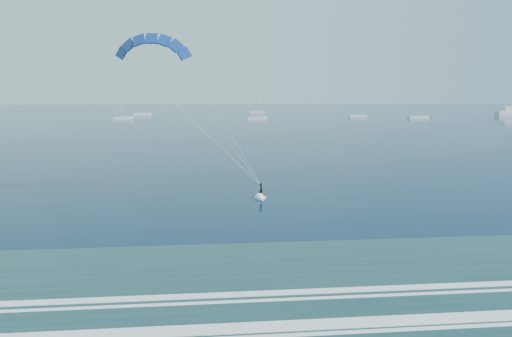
{
  "coord_description": "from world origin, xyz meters",
  "views": [
    {
      "loc": [
        -3.86,
        -16.46,
        12.17
      ],
      "look_at": [
        0.26,
        27.62,
        4.72
      ],
      "focal_mm": 32.0,
      "sensor_mm": 36.0,
      "label": 1
    }
  ],
  "objects_px": {
    "kitesurfer_rig": "(207,114)",
    "sailboat_2": "(142,114)",
    "sailboat_1": "(122,118)",
    "sailboat_5": "(358,116)",
    "motor_yacht": "(512,112)",
    "sailboat_3": "(257,118)",
    "sailboat_6": "(418,117)",
    "sailboat_4": "(257,112)"
  },
  "relations": [
    {
      "from": "sailboat_5",
      "to": "sailboat_6",
      "type": "relative_size",
      "value": 0.9
    },
    {
      "from": "kitesurfer_rig",
      "to": "sailboat_3",
      "type": "distance_m",
      "value": 154.0
    },
    {
      "from": "motor_yacht",
      "to": "sailboat_1",
      "type": "bearing_deg",
      "value": -174.87
    },
    {
      "from": "sailboat_4",
      "to": "kitesurfer_rig",
      "type": "bearing_deg",
      "value": -96.83
    },
    {
      "from": "sailboat_4",
      "to": "sailboat_6",
      "type": "height_order",
      "value": "sailboat_6"
    },
    {
      "from": "motor_yacht",
      "to": "sailboat_5",
      "type": "xyz_separation_m",
      "value": [
        -84.76,
        -7.71,
        -1.16
      ]
    },
    {
      "from": "sailboat_1",
      "to": "sailboat_3",
      "type": "height_order",
      "value": "sailboat_3"
    },
    {
      "from": "sailboat_3",
      "to": "sailboat_5",
      "type": "xyz_separation_m",
      "value": [
        50.87,
        15.2,
        -0.0
      ]
    },
    {
      "from": "sailboat_3",
      "to": "motor_yacht",
      "type": "bearing_deg",
      "value": 9.59
    },
    {
      "from": "kitesurfer_rig",
      "to": "sailboat_6",
      "type": "distance_m",
      "value": 180.18
    },
    {
      "from": "sailboat_2",
      "to": "sailboat_5",
      "type": "xyz_separation_m",
      "value": [
        107.22,
        -25.47,
        -0.0
      ]
    },
    {
      "from": "motor_yacht",
      "to": "sailboat_3",
      "type": "height_order",
      "value": "sailboat_3"
    },
    {
      "from": "kitesurfer_rig",
      "to": "sailboat_5",
      "type": "distance_m",
      "value": 182.21
    },
    {
      "from": "motor_yacht",
      "to": "sailboat_2",
      "type": "distance_m",
      "value": 192.79
    },
    {
      "from": "sailboat_2",
      "to": "sailboat_6",
      "type": "relative_size",
      "value": 0.94
    },
    {
      "from": "sailboat_1",
      "to": "sailboat_6",
      "type": "bearing_deg",
      "value": -2.06
    },
    {
      "from": "sailboat_3",
      "to": "sailboat_4",
      "type": "height_order",
      "value": "sailboat_3"
    },
    {
      "from": "sailboat_3",
      "to": "sailboat_6",
      "type": "relative_size",
      "value": 0.93
    },
    {
      "from": "sailboat_4",
      "to": "sailboat_6",
      "type": "bearing_deg",
      "value": -42.44
    },
    {
      "from": "kitesurfer_rig",
      "to": "sailboat_2",
      "type": "height_order",
      "value": "kitesurfer_rig"
    },
    {
      "from": "sailboat_3",
      "to": "sailboat_6",
      "type": "height_order",
      "value": "sailboat_6"
    },
    {
      "from": "motor_yacht",
      "to": "sailboat_3",
      "type": "distance_m",
      "value": 137.55
    },
    {
      "from": "kitesurfer_rig",
      "to": "motor_yacht",
      "type": "distance_m",
      "value": 234.55
    },
    {
      "from": "motor_yacht",
      "to": "sailboat_4",
      "type": "bearing_deg",
      "value": 162.61
    },
    {
      "from": "motor_yacht",
      "to": "sailboat_4",
      "type": "distance_m",
      "value": 135.93
    },
    {
      "from": "sailboat_2",
      "to": "sailboat_1",
      "type": "bearing_deg",
      "value": -95.12
    },
    {
      "from": "kitesurfer_rig",
      "to": "sailboat_1",
      "type": "bearing_deg",
      "value": 104.07
    },
    {
      "from": "sailboat_1",
      "to": "sailboat_5",
      "type": "xyz_separation_m",
      "value": [
        110.38,
        9.79,
        0.0
      ]
    },
    {
      "from": "kitesurfer_rig",
      "to": "motor_yacht",
      "type": "relative_size",
      "value": 1.13
    },
    {
      "from": "sailboat_6",
      "to": "sailboat_4",
      "type": "bearing_deg",
      "value": 137.56
    },
    {
      "from": "motor_yacht",
      "to": "sailboat_3",
      "type": "bearing_deg",
      "value": -170.41
    },
    {
      "from": "sailboat_1",
      "to": "sailboat_4",
      "type": "xyz_separation_m",
      "value": [
        65.42,
        58.13,
        0.0
      ]
    },
    {
      "from": "motor_yacht",
      "to": "sailboat_2",
      "type": "xyz_separation_m",
      "value": [
        -191.97,
        17.75,
        -1.15
      ]
    },
    {
      "from": "sailboat_5",
      "to": "motor_yacht",
      "type": "bearing_deg",
      "value": 5.2
    },
    {
      "from": "sailboat_5",
      "to": "sailboat_2",
      "type": "bearing_deg",
      "value": 166.64
    },
    {
      "from": "sailboat_4",
      "to": "sailboat_6",
      "type": "relative_size",
      "value": 0.89
    },
    {
      "from": "kitesurfer_rig",
      "to": "sailboat_1",
      "type": "relative_size",
      "value": 1.73
    },
    {
      "from": "sailboat_1",
      "to": "sailboat_6",
      "type": "xyz_separation_m",
      "value": [
        134.27,
        -4.83,
        0.01
      ]
    },
    {
      "from": "motor_yacht",
      "to": "sailboat_2",
      "type": "bearing_deg",
      "value": 174.72
    },
    {
      "from": "sailboat_1",
      "to": "sailboat_2",
      "type": "xyz_separation_m",
      "value": [
        3.16,
        35.26,
        0.0
      ]
    },
    {
      "from": "motor_yacht",
      "to": "sailboat_5",
      "type": "relative_size",
      "value": 1.47
    },
    {
      "from": "sailboat_1",
      "to": "sailboat_2",
      "type": "height_order",
      "value": "sailboat_2"
    }
  ]
}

